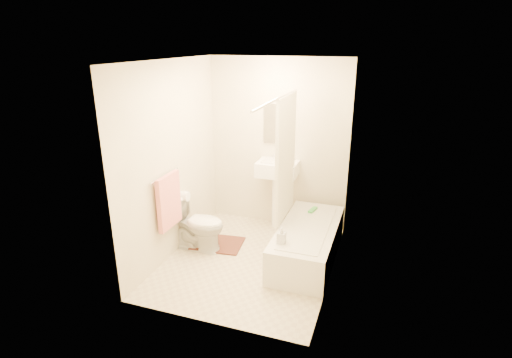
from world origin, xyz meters
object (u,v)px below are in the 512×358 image
(bath_mat, at_px, (218,244))
(toilet, at_px, (198,223))
(sink, at_px, (278,191))
(soap_bottle, at_px, (282,235))
(bathtub, at_px, (308,243))

(bath_mat, bearing_deg, toilet, -141.37)
(toilet, bearing_deg, sink, -39.75)
(soap_bottle, bearing_deg, bathtub, 68.60)
(sink, height_order, bath_mat, sink)
(sink, distance_m, bathtub, 1.03)
(toilet, distance_m, bath_mat, 0.43)
(toilet, distance_m, soap_bottle, 1.26)
(toilet, relative_size, sink, 0.66)
(soap_bottle, bearing_deg, sink, 107.79)
(soap_bottle, bearing_deg, bath_mat, 154.98)
(sink, bearing_deg, bath_mat, -128.08)
(sink, xyz_separation_m, bathtub, (0.61, -0.76, -0.33))
(sink, xyz_separation_m, soap_bottle, (0.41, -1.27, -0.01))
(toilet, relative_size, bath_mat, 1.10)
(toilet, xyz_separation_m, bathtub, (1.41, 0.20, -0.13))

